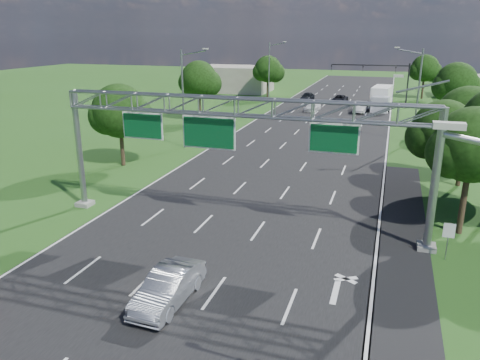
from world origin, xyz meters
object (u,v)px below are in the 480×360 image
at_px(sign_gantry, 238,117).
at_px(silver_sedan, 168,287).
at_px(traffic_signal, 385,75).
at_px(box_truck, 381,98).
at_px(regulatory_sign, 449,234).

xyz_separation_m(sign_gantry, silver_sedan, (-0.20, -9.36, -6.11)).
height_order(sign_gantry, traffic_signal, sign_gantry).
distance_m(silver_sedan, box_truck, 61.24).
bearing_deg(sign_gantry, traffic_signal, 82.32).
xyz_separation_m(traffic_signal, silver_sedan, (-7.34, -62.36, -4.39)).
height_order(traffic_signal, silver_sedan, traffic_signal).
bearing_deg(silver_sedan, box_truck, 85.42).
relative_size(traffic_signal, box_truck, 1.32).
distance_m(traffic_signal, silver_sedan, 62.95).
xyz_separation_m(regulatory_sign, box_truck, (-5.16, 52.48, 0.13)).
bearing_deg(traffic_signal, silver_sedan, -96.72).
height_order(traffic_signal, box_truck, traffic_signal).
distance_m(sign_gantry, silver_sedan, 11.18).
height_order(silver_sedan, box_truck, box_truck).
bearing_deg(traffic_signal, regulatory_sign, -84.80).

